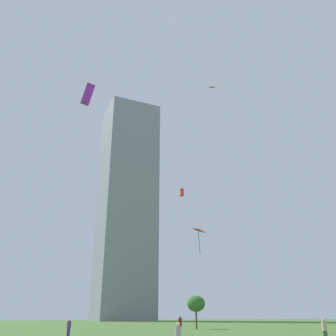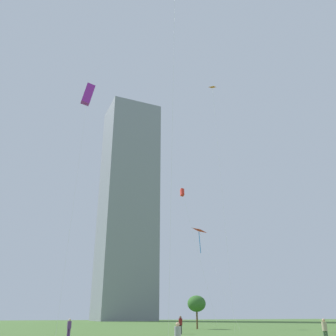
# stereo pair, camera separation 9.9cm
# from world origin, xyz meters

# --- Properties ---
(person_standing_0) EXTENTS (0.34, 0.34, 1.54)m
(person_standing_0) POSITION_xyz_m (-1.57, 0.89, 0.89)
(person_standing_0) COLOR gray
(person_standing_0) RESTS_ON ground
(person_standing_1) EXTENTS (0.40, 0.40, 1.79)m
(person_standing_1) POSITION_xyz_m (7.70, 20.87, 1.04)
(person_standing_1) COLOR #2D2D33
(person_standing_1) RESTS_ON ground
(person_standing_3) EXTENTS (0.36, 0.36, 1.64)m
(person_standing_3) POSITION_xyz_m (12.19, 4.89, 0.95)
(person_standing_3) COLOR #3F593F
(person_standing_3) RESTS_ON ground
(person_standing_5) EXTENTS (0.35, 0.35, 1.60)m
(person_standing_5) POSITION_xyz_m (-4.54, 17.61, 0.92)
(person_standing_5) COLOR #593372
(person_standing_5) RESTS_ON ground
(kite_flying_0) EXTENTS (5.20, 1.01, 19.99)m
(kite_flying_0) POSITION_xyz_m (12.44, 30.02, 19.22)
(kite_flying_0) COLOR silver
(kite_flying_0) RESTS_ON ground
(kite_flying_1) EXTENTS (1.30, 2.98, 34.39)m
(kite_flying_1) POSITION_xyz_m (14.18, 22.27, 33.22)
(kite_flying_1) COLOR silver
(kite_flying_1) RESTS_ON ground
(kite_flying_2) EXTENTS (1.79, 3.74, 26.18)m
(kite_flying_2) POSITION_xyz_m (-4.90, 17.60, 24.88)
(kite_flying_2) COLOR silver
(kite_flying_2) RESTS_ON ground
(kite_flying_3) EXTENTS (2.20, 9.39, 15.41)m
(kite_flying_3) POSITION_xyz_m (18.07, 35.47, 14.67)
(kite_flying_3) COLOR silver
(kite_flying_3) RESTS_ON ground
(park_tree_0) EXTENTS (2.70, 2.70, 4.60)m
(park_tree_0) POSITION_xyz_m (16.04, 33.36, 3.43)
(park_tree_0) COLOR brown
(park_tree_0) RESTS_ON ground
(distant_highrise_0) EXTENTS (20.18, 17.36, 83.23)m
(distant_highrise_0) POSITION_xyz_m (27.69, 112.40, 41.61)
(distant_highrise_0) COLOR gray
(distant_highrise_0) RESTS_ON ground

